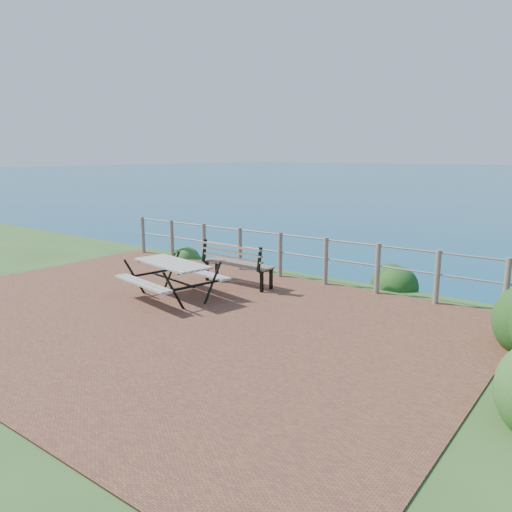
{
  "coord_description": "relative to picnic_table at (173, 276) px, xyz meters",
  "views": [
    {
      "loc": [
        6.12,
        -5.64,
        2.7
      ],
      "look_at": [
        0.36,
        1.99,
        0.75
      ],
      "focal_mm": 35.0,
      "sensor_mm": 36.0,
      "label": 1
    }
  ],
  "objects": [
    {
      "name": "picnic_table",
      "position": [
        0.0,
        0.0,
        0.0
      ],
      "size": [
        1.75,
        1.42,
        0.7
      ],
      "rotation": [
        0.0,
        0.0,
        -0.19
      ],
      "color": "gray",
      "rests_on": "ground"
    },
    {
      "name": "shrub_lip_east",
      "position": [
        2.88,
        3.58,
        -0.45
      ],
      "size": [
        0.86,
        0.86,
        0.64
      ],
      "primitive_type": "ellipsoid",
      "color": "#123C14",
      "rests_on": "ground"
    },
    {
      "name": "ground",
      "position": [
        0.64,
        -0.7,
        -0.45
      ],
      "size": [
        10.0,
        7.0,
        0.12
      ],
      "primitive_type": "cube",
      "color": "brown",
      "rests_on": "ground"
    },
    {
      "name": "park_bench",
      "position": [
        0.35,
        1.53,
        0.16
      ],
      "size": [
        1.64,
        0.46,
        0.92
      ],
      "rotation": [
        0.0,
        0.0,
        -0.03
      ],
      "color": "brown",
      "rests_on": "ground"
    },
    {
      "name": "shrub_lip_west",
      "position": [
        -2.63,
        2.94,
        -0.45
      ],
      "size": [
        0.8,
        0.8,
        0.56
      ],
      "primitive_type": "ellipsoid",
      "color": "#295821",
      "rests_on": "ground"
    },
    {
      "name": "safety_railing",
      "position": [
        0.64,
        2.65,
        0.13
      ],
      "size": [
        9.4,
        0.1,
        1.0
      ],
      "color": "#6B5B4C",
      "rests_on": "ground"
    }
  ]
}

